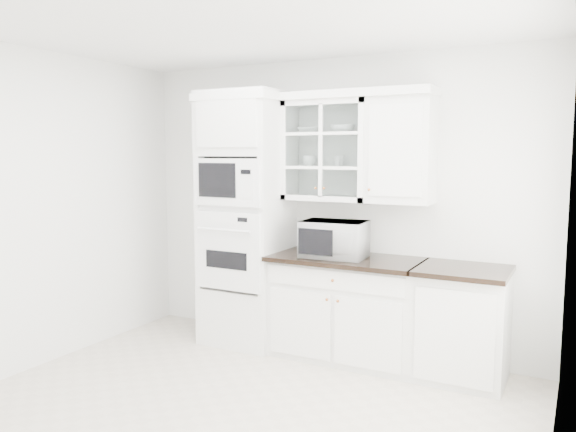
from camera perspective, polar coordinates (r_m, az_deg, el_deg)
The scene contains 13 objects.
ground at distance 4.17m, azimuth -5.90°, elevation -19.56°, with size 4.00×3.50×0.01m, color beige.
room_shell at distance 4.11m, azimuth -2.83°, elevation 5.73°, with size 4.00×3.50×2.70m.
oven_column at distance 5.38m, azimuth -4.28°, elevation -0.32°, with size 0.76×0.68×2.40m.
base_cabinet_run at distance 5.09m, azimuth 5.97°, elevation -9.20°, with size 1.32×0.67×0.92m.
extra_base_cabinet at distance 4.82m, azimuth 17.24°, elevation -10.33°, with size 0.72×0.67×0.92m.
upper_cabinet_glass at distance 5.13m, azimuth 4.12°, elevation 6.63°, with size 0.80×0.33×0.90m.
upper_cabinet_solid at distance 4.89m, azimuth 11.41°, elevation 6.54°, with size 0.55×0.33×0.90m, color white.
crown_molding at distance 5.17m, azimuth 2.96°, elevation 12.02°, with size 2.14×0.38×0.07m, color white.
countertop_microwave at distance 4.94m, azimuth 4.78°, elevation -2.32°, with size 0.55×0.46×0.32m, color white.
bowl_a at distance 5.22m, azimuth 2.30°, elevation 8.69°, with size 0.22×0.22×0.05m, color white.
bowl_b at distance 5.06m, azimuth 5.56°, elevation 8.82°, with size 0.22×0.22×0.07m, color white.
cup_a at distance 5.20m, azimuth 2.22°, elevation 5.63°, with size 0.12×0.12×0.10m, color white.
cup_b at distance 5.10m, azimuth 5.17°, elevation 5.61°, with size 0.11×0.11×0.10m, color white.
Camera 1 is at (2.10, -3.10, 1.82)m, focal length 35.00 mm.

